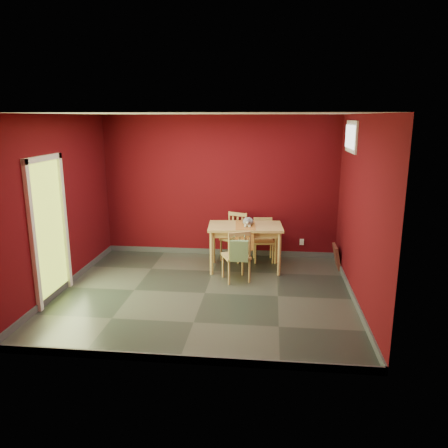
# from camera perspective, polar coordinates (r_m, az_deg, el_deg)

# --- Properties ---
(ground) EXTENTS (4.50, 4.50, 0.00)m
(ground) POSITION_cam_1_polar(r_m,az_deg,el_deg) (6.85, -2.51, -9.00)
(ground) COLOR #2D342D
(ground) RESTS_ON ground
(room_shell) EXTENTS (4.50, 4.50, 4.50)m
(room_shell) POSITION_cam_1_polar(r_m,az_deg,el_deg) (6.83, -2.52, -8.61)
(room_shell) COLOR #4A070C
(room_shell) RESTS_ON ground
(doorway) EXTENTS (0.06, 1.01, 2.13)m
(doorway) POSITION_cam_1_polar(r_m,az_deg,el_deg) (6.84, -21.95, -0.15)
(doorway) COLOR #B7D838
(doorway) RESTS_ON ground
(window) EXTENTS (0.05, 0.90, 0.50)m
(window) POSITION_cam_1_polar(r_m,az_deg,el_deg) (7.35, 16.27, 10.90)
(window) COLOR white
(window) RESTS_ON room_shell
(outlet_plate) EXTENTS (0.08, 0.02, 0.12)m
(outlet_plate) POSITION_cam_1_polar(r_m,az_deg,el_deg) (8.58, 10.12, -2.32)
(outlet_plate) COLOR silver
(outlet_plate) RESTS_ON room_shell
(dining_table) EXTENTS (1.34, 0.85, 0.80)m
(dining_table) POSITION_cam_1_polar(r_m,az_deg,el_deg) (7.69, 2.79, -0.89)
(dining_table) COLOR tan
(dining_table) RESTS_ON ground
(table_runner) EXTENTS (0.39, 0.73, 0.36)m
(table_runner) POSITION_cam_1_polar(r_m,az_deg,el_deg) (7.56, 2.74, -0.79)
(table_runner) COLOR #AB682C
(table_runner) RESTS_ON dining_table
(chair_far_left) EXTENTS (0.53, 0.53, 0.89)m
(chair_far_left) POSITION_cam_1_polar(r_m,az_deg,el_deg) (8.29, 1.40, -1.58)
(chair_far_left) COLOR tan
(chair_far_left) RESTS_ON ground
(chair_far_right) EXTENTS (0.42, 0.42, 0.81)m
(chair_far_right) POSITION_cam_1_polar(r_m,az_deg,el_deg) (8.26, 5.15, -1.99)
(chair_far_right) COLOR tan
(chair_far_right) RESTS_ON ground
(chair_near) EXTENTS (0.53, 0.53, 0.88)m
(chair_near) POSITION_cam_1_polar(r_m,az_deg,el_deg) (7.19, 1.69, -4.08)
(chair_near) COLOR tan
(chair_near) RESTS_ON ground
(tote_bag) EXTENTS (0.29, 0.18, 0.41)m
(tote_bag) POSITION_cam_1_polar(r_m,az_deg,el_deg) (6.95, 1.99, -3.52)
(tote_bag) COLOR #688957
(tote_bag) RESTS_ON chair_near
(cat) EXTENTS (0.27, 0.42, 0.19)m
(cat) POSITION_cam_1_polar(r_m,az_deg,el_deg) (7.64, 3.15, 0.53)
(cat) COLOR slate
(cat) RESTS_ON table_runner
(picture_frame) EXTENTS (0.14, 0.42, 0.42)m
(picture_frame) POSITION_cam_1_polar(r_m,az_deg,el_deg) (8.14, 14.50, -4.14)
(picture_frame) COLOR #592B21
(picture_frame) RESTS_ON ground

